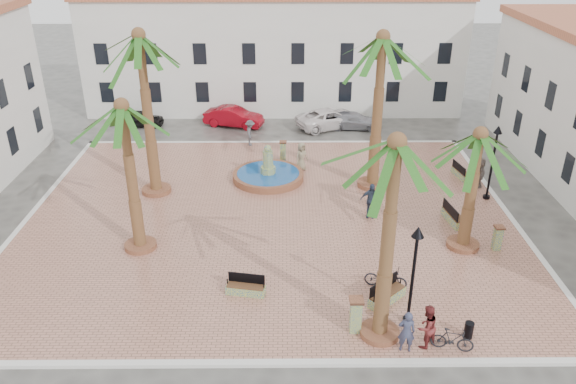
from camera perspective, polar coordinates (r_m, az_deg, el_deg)
name	(u,v)px	position (r m, az deg, el deg)	size (l,w,h in m)	color
ground	(270,218)	(30.41, -1.89, -2.71)	(120.00, 120.00, 0.00)	#56544F
plaza	(270,217)	(30.37, -1.89, -2.58)	(26.00, 22.00, 0.15)	#B47560
kerb_n	(273,143)	(40.34, -1.54, 5.03)	(26.30, 0.30, 0.16)	silver
kerb_s	(263,363)	(21.43, -2.58, -17.00)	(26.30, 0.30, 0.16)	silver
kerb_e	(509,216)	(32.71, 21.54, -2.32)	(0.30, 22.30, 0.16)	silver
kerb_w	(29,218)	(33.35, -24.84, -2.42)	(0.30, 22.30, 0.16)	silver
building_north	(274,49)	(47.62, -1.42, 14.27)	(30.40, 7.40, 9.50)	silver
fountain	(268,175)	(34.41, -2.03, 1.78)	(4.34, 4.34, 2.24)	brown
palm_nw	(141,53)	(31.19, -14.74, 13.48)	(5.52, 5.52, 9.44)	brown
palm_sw	(124,124)	(25.83, -16.33, 6.69)	(5.02, 5.02, 7.56)	brown
palm_s	(395,166)	(18.95, 10.80, 2.60)	(4.96, 4.96, 8.35)	brown
palm_e	(478,150)	(26.76, 18.73, 4.03)	(5.11, 5.11, 6.22)	brown
palm_ne	(382,55)	(31.48, 9.51, 13.56)	(5.79, 5.79, 9.20)	brown
bench_s	(246,288)	(24.45, -4.31, -9.74)	(1.75, 0.81, 0.89)	#81945F
bench_se	(387,296)	(24.29, 10.00, -10.32)	(1.77, 1.70, 0.99)	#81945F
bench_e	(453,217)	(30.89, 16.44, -2.47)	(0.88, 1.97, 1.01)	#81945F
bench_ne	(461,173)	(36.31, 17.16, 1.84)	(0.84, 1.77, 0.90)	#81945F
lamppost_s	(415,259)	(21.84, 12.76, -6.66)	(0.48, 0.48, 4.38)	black
lamppost_e	(495,150)	(32.97, 20.25, 4.03)	(0.48, 0.48, 4.41)	black
bollard_se	(356,314)	(22.31, 6.88, -12.24)	(0.54, 0.54, 1.52)	#81945F
bollard_n	(283,150)	(37.03, -0.51, 4.27)	(0.49, 0.49, 1.30)	#81945F
bollard_e	(498,237)	(28.94, 20.52, -4.34)	(0.46, 0.46, 1.27)	#81945F
litter_bin	(469,330)	(23.19, 17.89, -13.21)	(0.35, 0.35, 0.69)	black
cyclist_a	(407,331)	(21.70, 11.95, -13.69)	(0.64, 0.42, 1.75)	#363954
bicycle_a	(386,278)	(24.97, 9.90, -8.59)	(0.65, 1.86, 0.97)	black
cyclist_b	(427,327)	(22.03, 13.91, -13.13)	(0.88, 0.69, 1.81)	maroon
bicycle_b	(452,340)	(22.38, 16.36, -14.20)	(0.45, 1.59, 0.95)	black
pedestrian_fountain_a	(301,157)	(35.42, 1.37, 3.62)	(0.90, 0.58, 1.83)	#85775A
pedestrian_fountain_b	(371,201)	(30.13, 8.41, -0.86)	(1.15, 0.48, 1.96)	#2E3D54
pedestrian_north	(250,133)	(39.49, -3.86, 6.02)	(1.18, 0.68, 1.82)	#4F4F54
pedestrian_east	(480,172)	(35.14, 18.90, 1.92)	(1.69, 0.54, 1.82)	#685A52
car_black	(140,118)	(45.12, -14.82, 7.24)	(1.46, 3.63, 1.24)	black
car_red	(234,117)	(43.80, -5.54, 7.61)	(1.59, 4.55, 1.50)	maroon
car_silver	(354,121)	(43.45, 6.70, 7.22)	(1.74, 4.28, 1.24)	#98979F
car_white	(330,118)	(43.45, 4.31, 7.48)	(2.44, 5.29, 1.47)	white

